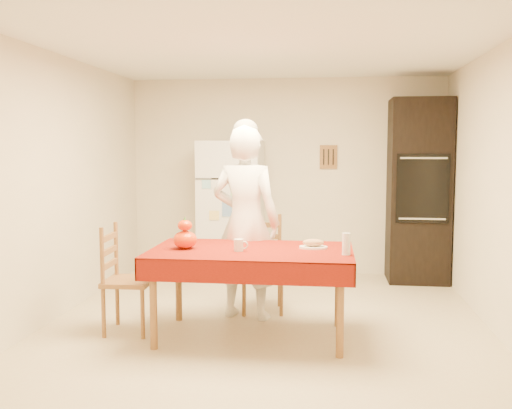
% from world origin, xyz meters
% --- Properties ---
extents(floor, '(4.50, 4.50, 0.00)m').
position_xyz_m(floor, '(0.00, 0.00, 0.00)').
color(floor, '#C9B191').
rests_on(floor, ground).
extents(room_shell, '(4.02, 4.52, 2.51)m').
position_xyz_m(room_shell, '(0.00, 0.00, 1.62)').
color(room_shell, beige).
rests_on(room_shell, ground).
extents(refrigerator, '(0.75, 0.74, 1.70)m').
position_xyz_m(refrigerator, '(-0.65, 1.88, 0.85)').
color(refrigerator, white).
rests_on(refrigerator, floor).
extents(oven_cabinet, '(0.70, 0.62, 2.20)m').
position_xyz_m(oven_cabinet, '(1.63, 1.93, 1.10)').
color(oven_cabinet, black).
rests_on(oven_cabinet, floor).
extents(dining_table, '(1.70, 1.00, 0.76)m').
position_xyz_m(dining_table, '(-0.09, -0.40, 0.69)').
color(dining_table, brown).
rests_on(dining_table, floor).
extents(chair_far, '(0.47, 0.45, 0.95)m').
position_xyz_m(chair_far, '(-0.10, 0.45, 0.51)').
color(chair_far, brown).
rests_on(chair_far, floor).
extents(chair_left, '(0.42, 0.44, 0.95)m').
position_xyz_m(chair_left, '(-1.24, -0.39, 0.51)').
color(chair_left, brown).
rests_on(chair_left, floor).
extents(seated_woman, '(0.74, 0.57, 1.82)m').
position_xyz_m(seated_woman, '(-0.22, 0.17, 0.91)').
color(seated_woman, white).
rests_on(seated_woman, floor).
extents(coffee_mug, '(0.08, 0.08, 0.10)m').
position_xyz_m(coffee_mug, '(-0.18, -0.49, 0.81)').
color(coffee_mug, white).
rests_on(coffee_mug, dining_table).
extents(pumpkin_lower, '(0.20, 0.20, 0.15)m').
position_xyz_m(pumpkin_lower, '(-0.65, -0.43, 0.84)').
color(pumpkin_lower, '#CC4704').
rests_on(pumpkin_lower, dining_table).
extents(pumpkin_upper, '(0.12, 0.12, 0.09)m').
position_xyz_m(pumpkin_upper, '(-0.65, -0.43, 0.96)').
color(pumpkin_upper, '#CD3604').
rests_on(pumpkin_upper, pumpkin_lower).
extents(wine_glass, '(0.07, 0.07, 0.18)m').
position_xyz_m(wine_glass, '(0.70, -0.55, 0.85)').
color(wine_glass, silver).
rests_on(wine_glass, dining_table).
extents(bread_plate, '(0.24, 0.24, 0.02)m').
position_xyz_m(bread_plate, '(0.43, -0.29, 0.77)').
color(bread_plate, white).
rests_on(bread_plate, dining_table).
extents(bread_loaf, '(0.18, 0.10, 0.06)m').
position_xyz_m(bread_loaf, '(0.43, -0.29, 0.81)').
color(bread_loaf, '#A2844F').
rests_on(bread_loaf, bread_plate).
extents(spice_jar_left, '(0.05, 0.05, 0.10)m').
position_xyz_m(spice_jar_left, '(-0.58, 1.93, 1.75)').
color(spice_jar_left, '#90591A').
rests_on(spice_jar_left, refrigerator).
extents(spice_jar_mid, '(0.05, 0.05, 0.10)m').
position_xyz_m(spice_jar_mid, '(-0.43, 1.93, 1.75)').
color(spice_jar_mid, '#8F5D1A').
rests_on(spice_jar_mid, refrigerator).
extents(spice_jar_right, '(0.05, 0.05, 0.10)m').
position_xyz_m(spice_jar_right, '(-0.38, 1.93, 1.75)').
color(spice_jar_right, brown).
rests_on(spice_jar_right, refrigerator).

